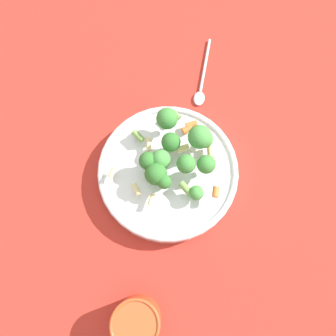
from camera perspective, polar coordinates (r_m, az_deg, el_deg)
name	(u,v)px	position (r m, az deg, el deg)	size (l,w,h in m)	color
ground_plane	(168,175)	(0.71, 0.00, -1.23)	(3.00, 3.00, 0.00)	#B72D23
bowl	(168,172)	(0.69, 0.00, -0.71)	(0.29, 0.29, 0.04)	silver
pasta_salad	(177,152)	(0.63, 1.64, 2.74)	(0.21, 0.22, 0.08)	#8CB766
cup	(137,322)	(0.65, -5.44, -25.09)	(0.09, 0.09, 0.09)	#CC4C23
spoon	(202,84)	(0.80, 5.90, 14.39)	(0.15, 0.13, 0.01)	silver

